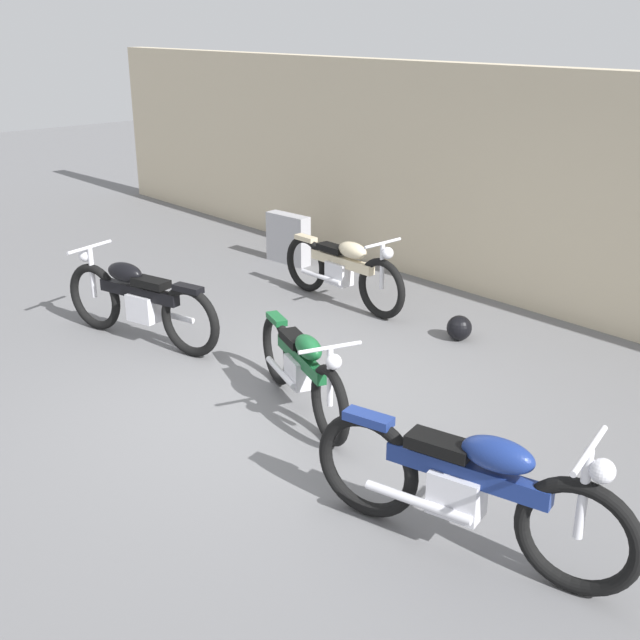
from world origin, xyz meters
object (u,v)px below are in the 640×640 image
object	(u,v)px
motorcycle_black	(139,300)
stone_marker	(288,239)
motorcycle_cream	(343,269)
motorcycle_blue	(468,487)
motorcycle_green	(302,368)
helmet	(459,328)

from	to	relation	value
motorcycle_black	stone_marker	bearing A→B (deg)	-83.72
stone_marker	motorcycle_cream	size ratio (longest dim) A/B	0.34
motorcycle_blue	motorcycle_green	distance (m)	2.27
helmet	motorcycle_green	xyz separation A→B (m)	(0.11, -2.36, 0.28)
helmet	motorcycle_black	distance (m)	3.46
stone_marker	motorcycle_green	size ratio (longest dim) A/B	0.38
stone_marker	motorcycle_green	distance (m)	4.60
stone_marker	helmet	world-z (taller)	stone_marker
motorcycle_green	motorcycle_cream	xyz separation A→B (m)	(-1.80, 2.22, 0.03)
motorcycle_green	motorcycle_cream	world-z (taller)	motorcycle_cream
motorcycle_black	motorcycle_cream	bearing A→B (deg)	-118.73
helmet	motorcycle_green	bearing A→B (deg)	-87.27
helmet	motorcycle_black	size ratio (longest dim) A/B	0.13
stone_marker	motorcycle_green	world-z (taller)	motorcycle_green
motorcycle_blue	motorcycle_cream	size ratio (longest dim) A/B	1.07
motorcycle_cream	helmet	bearing A→B (deg)	5.00
stone_marker	motorcycle_blue	size ratio (longest dim) A/B	0.32
stone_marker	motorcycle_blue	xyz separation A→B (m)	(5.80, -3.38, 0.13)
motorcycle_cream	motorcycle_green	bearing A→B (deg)	-50.66
helmet	motorcycle_blue	bearing A→B (deg)	-51.07
stone_marker	motorcycle_black	xyz separation A→B (m)	(1.20, -3.08, 0.12)
motorcycle_blue	motorcycle_green	xyz separation A→B (m)	(-2.21, 0.52, -0.07)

